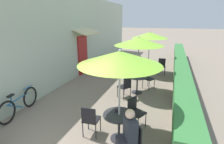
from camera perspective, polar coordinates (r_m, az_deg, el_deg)
name	(u,v)px	position (r m, az deg, el deg)	size (l,w,h in m)	color
cafe_facade_wall	(85,35)	(10.33, -8.95, 11.83)	(0.98, 14.57, 4.20)	#B2C1AD
planter_hedge	(180,69)	(9.46, 21.33, 0.81)	(0.60, 13.57, 1.01)	gray
patio_table_near	(119,121)	(4.55, 2.31, -15.68)	(0.80, 0.80, 0.71)	#28282D
patio_umbrella_near	(120,58)	(3.92, 2.59, 4.58)	(1.92, 1.92, 2.34)	#B7B7BC
cafe_chair_near_left	(133,140)	(4.01, 6.74, -21.12)	(0.55, 0.55, 0.87)	black
seated_patron_near_left	(128,134)	(3.87, 5.19, -19.45)	(0.51, 0.49, 1.25)	#23232D
cafe_chair_near_right	(135,110)	(5.09, 7.53, -12.15)	(0.54, 0.54, 0.87)	black
cafe_chair_near_back	(90,119)	(4.69, -7.09, -14.87)	(0.43, 0.43, 0.87)	black
coffee_cup_near	(116,111)	(4.52, 1.36, -12.47)	(0.07, 0.07, 0.09)	#232328
patio_table_mid	(137,81)	(7.30, 8.24, -2.85)	(0.80, 0.80, 0.71)	#28282D
patio_umbrella_mid	(139,42)	(6.92, 8.81, 9.81)	(1.92, 1.92, 2.34)	#B7B7BC
cafe_chair_mid_left	(125,86)	(6.75, 4.39, -4.47)	(0.55, 0.55, 0.87)	black
cafe_chair_mid_right	(148,77)	(7.88, 11.53, -1.59)	(0.55, 0.55, 0.87)	black
patio_table_far	(148,64)	(10.02, 11.70, 2.44)	(0.80, 0.80, 0.71)	#28282D
patio_umbrella_far	(150,35)	(9.75, 12.27, 11.66)	(1.92, 1.92, 2.34)	#B7B7BC
cafe_chair_far_left	(162,65)	(10.09, 15.93, 2.18)	(0.43, 0.43, 0.87)	black
cafe_chair_far_right	(141,62)	(10.64, 9.55, 3.35)	(0.56, 0.56, 0.87)	black
cafe_chair_far_back	(141,67)	(9.38, 9.58, 1.52)	(0.53, 0.53, 0.87)	black
coffee_cup_far	(148,60)	(10.08, 11.72, 3.88)	(0.07, 0.07, 0.09)	#232328
bicycle_leaning	(19,104)	(6.43, -28.01, -9.10)	(0.32, 1.80, 0.81)	black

